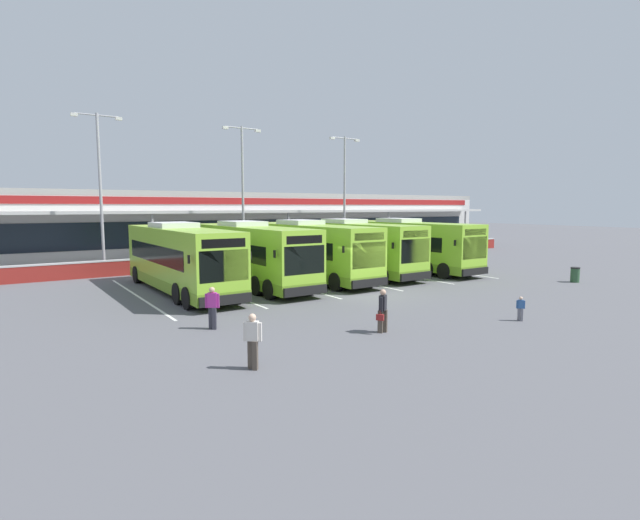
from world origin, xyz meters
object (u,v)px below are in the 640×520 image
pedestrian_in_dark_coat (253,339)px  pedestrian_child (520,308)px  lamp_post_west (100,183)px  coach_bus_centre (308,251)px  pedestrian_near_bin (212,306)px  lamp_post_centre (243,186)px  coach_bus_left_centre (250,255)px  lamp_post_east (345,189)px  coach_bus_right_centre (352,248)px  coach_bus_leftmost (180,260)px  pedestrian_with_handbag (383,310)px  litter_bin (575,275)px  coach_bus_rightmost (407,246)px

pedestrian_in_dark_coat → pedestrian_child: (11.67, -0.72, -0.33)m
lamp_post_west → pedestrian_child: bearing=-65.3°
coach_bus_centre → pedestrian_in_dark_coat: coach_bus_centre is taller
pedestrian_child → pedestrian_near_bin: bearing=152.5°
pedestrian_near_bin → lamp_post_centre: (9.95, 18.81, 5.42)m
coach_bus_left_centre → lamp_post_west: bearing=120.2°
lamp_post_west → lamp_post_east: (20.78, -0.38, 0.00)m
pedestrian_in_dark_coat → lamp_post_west: (0.15, 24.28, 5.42)m
coach_bus_right_centre → pedestrian_in_dark_coat: (-14.42, -14.17, -0.91)m
coach_bus_right_centre → pedestrian_near_bin: bearing=-146.2°
coach_bus_leftmost → pedestrian_child: 17.18m
coach_bus_centre → pedestrian_near_bin: size_ratio=7.52×
coach_bus_leftmost → lamp_post_centre: 14.01m
coach_bus_left_centre → pedestrian_child: coach_bus_left_centre is taller
pedestrian_with_handbag → pedestrian_child: bearing=-16.2°
coach_bus_left_centre → coach_bus_centre: 4.18m
coach_bus_leftmost → lamp_post_west: size_ratio=1.11×
pedestrian_in_dark_coat → pedestrian_near_bin: (0.72, 4.99, 0.00)m
pedestrian_with_handbag → pedestrian_child: (5.91, -1.72, -0.32)m
coach_bus_centre → pedestrian_with_handbag: (-4.80, -12.74, -0.93)m
lamp_post_west → lamp_post_centre: bearing=-2.6°
coach_bus_left_centre → pedestrian_near_bin: coach_bus_left_centre is taller
lamp_post_centre → lamp_post_west: bearing=177.4°
pedestrian_with_handbag → pedestrian_in_dark_coat: bearing=-170.1°
coach_bus_right_centre → pedestrian_near_bin: 16.52m
pedestrian_with_handbag → pedestrian_in_dark_coat: size_ratio=1.00×
coach_bus_centre → litter_bin: 16.59m
coach_bus_left_centre → pedestrian_with_handbag: (-0.62, -12.59, -0.93)m
coach_bus_right_centre → lamp_post_centre: (-3.75, 9.63, 4.50)m
lamp_post_east → pedestrian_near_bin: bearing=-136.9°
coach_bus_centre → lamp_post_east: size_ratio=1.11×
litter_bin → lamp_post_centre: bearing=122.4°
coach_bus_right_centre → lamp_post_east: (6.51, 9.72, 4.50)m
lamp_post_centre → lamp_post_east: 10.26m
pedestrian_in_dark_coat → coach_bus_right_centre: bearing=44.5°
lamp_post_west → lamp_post_east: size_ratio=1.00×
coach_bus_right_centre → coach_bus_rightmost: size_ratio=1.00×
pedestrian_with_handbag → pedestrian_child: size_ratio=1.61×
lamp_post_west → lamp_post_centre: same height
coach_bus_leftmost → pedestrian_in_dark_coat: (-2.22, -13.58, -0.91)m
coach_bus_leftmost → lamp_post_west: (-2.07, 10.70, 4.50)m
coach_bus_centre → coach_bus_rightmost: bearing=-1.1°
coach_bus_left_centre → lamp_post_west: lamp_post_west is taller
coach_bus_right_centre → coach_bus_centre: bearing=-173.7°
coach_bus_rightmost → lamp_post_centre: bearing=129.4°
pedestrian_child → lamp_post_east: bearing=69.4°
pedestrian_in_dark_coat → litter_bin: bearing=8.5°
lamp_post_west → litter_bin: (23.41, -20.76, -5.82)m
coach_bus_right_centre → coach_bus_rightmost: same height
coach_bus_left_centre → pedestrian_child: size_ratio=12.12×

